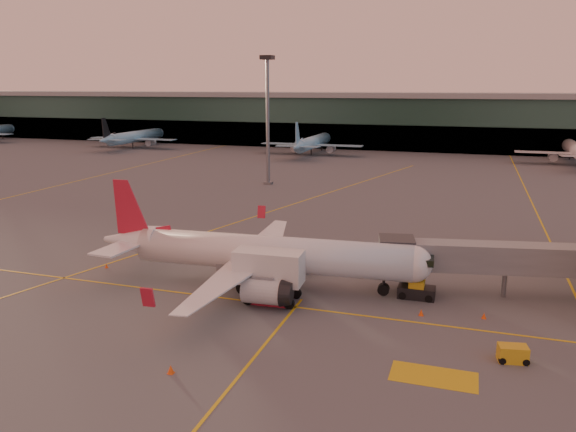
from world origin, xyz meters
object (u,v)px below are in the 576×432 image
(main_airplane, at_px, (260,255))
(pushback_tug, at_px, (417,291))
(catering_truck, at_px, (270,273))
(gpu_cart, at_px, (513,354))

(main_airplane, height_order, pushback_tug, main_airplane)
(catering_truck, xyz_separation_m, gpu_cart, (21.08, -5.56, -2.21))
(main_airplane, xyz_separation_m, pushback_tug, (15.33, 1.70, -2.64))
(main_airplane, height_order, catering_truck, main_airplane)
(pushback_tug, bearing_deg, main_airplane, -173.52)
(gpu_cart, distance_m, pushback_tug, 13.44)
(catering_truck, height_order, gpu_cart, catering_truck)
(main_airplane, xyz_separation_m, gpu_cart, (23.35, -9.09, -2.76))
(gpu_cart, xyz_separation_m, pushback_tug, (-8.02, 10.79, 0.12))
(catering_truck, distance_m, pushback_tug, 14.23)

